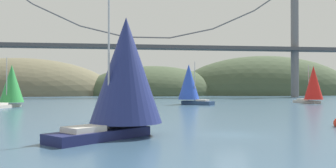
# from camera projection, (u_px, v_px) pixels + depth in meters

# --- Properties ---
(ground_plane) EXTENTS (360.00, 360.00, 0.00)m
(ground_plane) POSITION_uv_depth(u_px,v_px,m) (232.00, 135.00, 25.67)
(ground_plane) COLOR #385670
(headland_right) EXTENTS (89.77, 44.00, 37.84)m
(headland_right) POSITION_uv_depth(u_px,v_px,m) (266.00, 95.00, 167.05)
(headland_right) COLOR #425138
(headland_right) RESTS_ON ground_plane
(headland_center) EXTENTS (66.73, 44.00, 27.16)m
(headland_center) POSITION_uv_depth(u_px,v_px,m) (153.00, 95.00, 160.24)
(headland_center) COLOR #425138
(headland_center) RESTS_ON ground_plane
(headland_left) EXTENTS (85.62, 44.00, 33.43)m
(headland_left) POSITION_uv_depth(u_px,v_px,m) (19.00, 96.00, 152.81)
(headland_left) COLOR #6B664C
(headland_left) RESTS_ON ground_plane
(suspension_bridge) EXTENTS (144.69, 6.00, 42.44)m
(suspension_bridge) POSITION_uv_depth(u_px,v_px,m) (148.00, 43.00, 120.13)
(suspension_bridge) COLOR slate
(suspension_bridge) RESTS_ON ground_plane
(sailboat_green_sail) EXTENTS (5.07, 8.76, 8.88)m
(sailboat_green_sail) POSITION_uv_depth(u_px,v_px,m) (11.00, 85.00, 62.49)
(sailboat_green_sail) COLOR #B7B2A8
(sailboat_green_sail) RESTS_ON ground_plane
(sailboat_navy_sail) EXTENTS (9.06, 8.85, 10.29)m
(sailboat_navy_sail) POSITION_uv_depth(u_px,v_px,m) (125.00, 73.00, 25.17)
(sailboat_navy_sail) COLOR #191E4C
(sailboat_navy_sail) RESTS_ON ground_plane
(sailboat_red_spinnaker) EXTENTS (4.92, 7.85, 8.64)m
(sailboat_red_spinnaker) POSITION_uv_depth(u_px,v_px,m) (313.00, 84.00, 76.27)
(sailboat_red_spinnaker) COLOR #B7B2A8
(sailboat_red_spinnaker) RESTS_ON ground_plane
(sailboat_blue_spinnaker) EXTENTS (7.85, 7.87, 8.91)m
(sailboat_blue_spinnaker) POSITION_uv_depth(u_px,v_px,m) (189.00, 83.00, 71.70)
(sailboat_blue_spinnaker) COLOR navy
(sailboat_blue_spinnaker) RESTS_ON ground_plane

